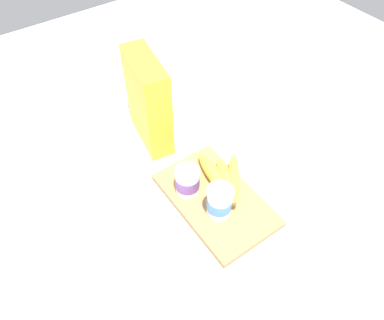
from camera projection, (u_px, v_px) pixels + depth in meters
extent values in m
plane|color=white|center=(215.00, 202.00, 0.99)|extent=(2.40, 2.40, 0.00)
cube|color=#A37A4C|center=(215.00, 200.00, 0.98)|extent=(0.33, 0.20, 0.02)
cube|color=yellow|center=(148.00, 102.00, 1.05)|extent=(0.21, 0.11, 0.28)
cylinder|color=white|center=(219.00, 203.00, 0.91)|extent=(0.06, 0.06, 0.09)
cylinder|color=#5193D1|center=(219.00, 203.00, 0.91)|extent=(0.06, 0.06, 0.04)
cylinder|color=silver|center=(220.00, 191.00, 0.87)|extent=(0.07, 0.07, 0.00)
cylinder|color=white|center=(187.00, 181.00, 0.96)|extent=(0.06, 0.06, 0.08)
cylinder|color=#7A4C99|center=(187.00, 181.00, 0.96)|extent=(0.07, 0.07, 0.04)
cylinder|color=silver|center=(187.00, 171.00, 0.93)|extent=(0.07, 0.07, 0.00)
ellipsoid|color=yellow|center=(234.00, 178.00, 0.99)|extent=(0.15, 0.13, 0.03)
ellipsoid|color=yellow|center=(226.00, 180.00, 0.99)|extent=(0.16, 0.10, 0.04)
ellipsoid|color=yellow|center=(216.00, 177.00, 0.99)|extent=(0.19, 0.07, 0.04)
cylinder|color=brown|center=(233.00, 205.00, 0.95)|extent=(0.01, 0.01, 0.02)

